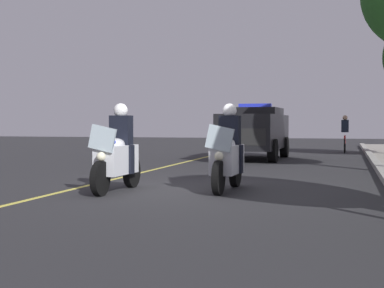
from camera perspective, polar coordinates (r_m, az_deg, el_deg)
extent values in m
plane|color=#28282B|center=(11.71, -0.19, -4.43)|extent=(80.00, 80.00, 0.00)
cube|color=#E0D14C|center=(12.49, -10.17, -4.04)|extent=(48.00, 0.12, 0.01)
cylinder|color=black|center=(10.57, -9.11, -3.42)|extent=(0.64, 0.13, 0.64)
cylinder|color=black|center=(11.93, -6.00, -2.78)|extent=(0.64, 0.15, 0.64)
cube|color=silver|center=(11.20, -7.51, -1.56)|extent=(1.21, 0.47, 0.56)
ellipsoid|color=silver|center=(11.14, -7.62, -0.04)|extent=(0.57, 0.33, 0.24)
cube|color=silver|center=(10.61, -8.90, 0.56)|extent=(0.07, 0.56, 0.53)
sphere|color=#F9F4CC|center=(10.57, -9.03, -1.24)|extent=(0.17, 0.17, 0.17)
sphere|color=red|center=(10.80, -9.37, 0.21)|extent=(0.09, 0.09, 0.09)
sphere|color=#1933F2|center=(10.67, -7.82, 0.19)|extent=(0.09, 0.09, 0.09)
cube|color=black|center=(11.39, -7.05, 1.32)|extent=(0.29, 0.41, 0.60)
cube|color=black|center=(11.28, -6.23, -1.53)|extent=(0.18, 0.14, 0.56)
cube|color=black|center=(11.44, -8.08, -1.49)|extent=(0.18, 0.14, 0.56)
sphere|color=white|center=(11.38, -7.10, 3.33)|extent=(0.28, 0.28, 0.28)
cylinder|color=black|center=(10.58, 2.63, -3.39)|extent=(0.64, 0.13, 0.64)
cylinder|color=black|center=(12.03, 4.33, -2.73)|extent=(0.64, 0.15, 0.64)
cube|color=silver|center=(11.26, 3.52, -1.53)|extent=(1.21, 0.47, 0.56)
ellipsoid|color=silver|center=(11.20, 3.47, -0.01)|extent=(0.57, 0.33, 0.24)
cube|color=silver|center=(10.63, 2.77, 0.58)|extent=(0.07, 0.56, 0.53)
sphere|color=#F9F4CC|center=(10.58, 2.69, -1.21)|extent=(0.17, 0.17, 0.17)
sphere|color=red|center=(10.79, 2.11, 0.23)|extent=(0.09, 0.09, 0.09)
sphere|color=#1933F2|center=(10.72, 3.76, 0.22)|extent=(0.09, 0.09, 0.09)
cube|color=black|center=(11.46, 3.78, 1.34)|extent=(0.29, 0.41, 0.60)
cube|color=black|center=(11.38, 4.69, -1.49)|extent=(0.18, 0.14, 0.56)
cube|color=black|center=(11.47, 2.74, -1.46)|extent=(0.18, 0.14, 0.56)
sphere|color=white|center=(11.45, 3.77, 3.34)|extent=(0.28, 0.28, 0.28)
cube|color=black|center=(21.22, 6.24, 1.23)|extent=(4.94, 2.01, 1.24)
cube|color=black|center=(21.52, 6.39, 3.11)|extent=(2.44, 1.80, 0.36)
cube|color=#2633D8|center=(21.33, 6.30, 3.82)|extent=(0.31, 1.21, 0.14)
cube|color=black|center=(18.87, 4.95, 0.71)|extent=(0.16, 1.62, 0.56)
cylinder|color=black|center=(19.57, 8.03, -0.66)|extent=(0.81, 0.30, 0.80)
cylinder|color=black|center=(19.91, 2.89, -0.60)|extent=(0.81, 0.30, 0.80)
cylinder|color=black|center=(22.64, 9.17, -0.30)|extent=(0.81, 0.30, 0.80)
cylinder|color=black|center=(22.93, 4.70, -0.25)|extent=(0.81, 0.30, 0.80)
cylinder|color=black|center=(26.21, 14.91, -0.18)|extent=(0.66, 0.06, 0.66)
cylinder|color=black|center=(27.30, 14.97, -0.09)|extent=(0.66, 0.06, 0.66)
cube|color=red|center=(26.75, 14.95, 0.45)|extent=(1.00, 0.08, 0.36)
cube|color=black|center=(26.79, 14.96, 1.73)|extent=(0.25, 0.33, 0.56)
sphere|color=tan|center=(26.76, 14.97, 2.55)|extent=(0.22, 0.22, 0.22)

